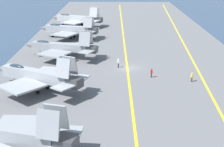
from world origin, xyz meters
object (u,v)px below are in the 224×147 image
Objects in this scene: parked_jet_third at (37,76)px; parked_jet_second at (3,134)px; parked_jet_sixth at (77,19)px; crew_red_vest at (151,72)px; crew_white_vest at (118,63)px; parked_jet_fourth at (61,47)px; crew_yellow_vest at (192,77)px; parked_jet_fifth at (69,29)px.

parked_jet_second is at bearing -178.62° from parked_jet_third.
parked_jet_third is 55.59m from parked_jet_sixth.
crew_white_vest is at bearing 45.08° from crew_red_vest.
parked_jet_sixth is 44.93m from crew_white_vest.
crew_white_vest reaches higher than crew_red_vest.
parked_jet_second reaches higher than parked_jet_fourth.
parked_jet_third is at bearing 99.78° from crew_yellow_vest.
crew_yellow_vest is at bearing -107.91° from crew_red_vest.
crew_white_vest is 8.24m from crew_red_vest.
crew_white_vest is at bearing -46.36° from parked_jet_third.
parked_jet_third is (19.36, 0.47, -0.15)m from parked_jet_second.
parked_jet_second is 74.95m from parked_jet_sixth.
parked_jet_second reaches higher than parked_jet_third.
parked_jet_fourth is 1.02× the size of parked_jet_fifth.
parked_jet_second reaches higher than parked_jet_sixth.
parked_jet_fifth is 9.50× the size of crew_red_vest.
parked_jet_fourth is at bearing -0.88° from parked_jet_second.
parked_jet_fourth is at bearing -177.70° from parked_jet_fifth.
crew_yellow_vest is (-51.18, -24.86, -1.42)m from parked_jet_sixth.
parked_jet_second is 31.84m from crew_red_vest.
parked_jet_third is 18.04m from crew_white_vest.
parked_jet_second is 57.60m from parked_jet_fifth.
parked_jet_second is 1.05× the size of parked_jet_fifth.
crew_yellow_vest is at bearing -143.23° from parked_jet_fifth.
parked_jet_fifth reaches higher than crew_red_vest.
parked_jet_sixth reaches higher than crew_red_vest.
parked_jet_fourth is at bearing 61.25° from crew_white_vest.
parked_jet_sixth reaches higher than crew_white_vest.
parked_jet_second is at bearing 144.70° from crew_red_vest.
parked_jet_fifth reaches higher than crew_yellow_vest.
parked_jet_fourth is 28.54m from crew_yellow_vest.
parked_jet_second reaches higher than crew_yellow_vest.
parked_jet_fourth is 13.71m from crew_white_vest.
parked_jet_fifth is 36.72m from crew_red_vest.
parked_jet_fifth is (19.28, 0.77, -0.04)m from parked_jet_fourth.
crew_white_vest is 14.89m from crew_yellow_vest.
parked_jet_fifth is 0.96× the size of parked_jet_sixth.
parked_jet_third is 38.24m from parked_jet_fifth.
crew_yellow_vest is 7.07m from crew_red_vest.
parked_jet_fourth is (18.96, -1.06, -0.12)m from parked_jet_third.
crew_red_vest is (6.58, -18.84, -1.63)m from parked_jet_third.
parked_jet_sixth is (36.63, 0.35, -0.10)m from parked_jet_fourth.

